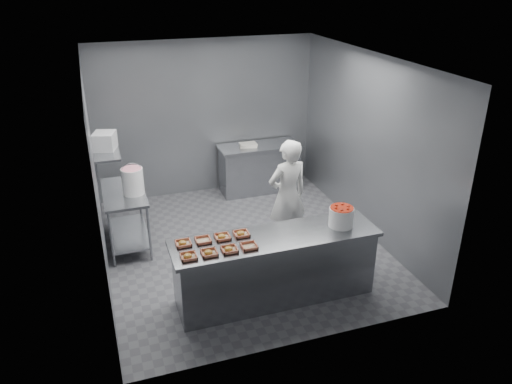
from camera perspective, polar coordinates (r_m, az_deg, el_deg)
floor at (r=7.69m, az=-1.41°, el=-6.17°), size 4.50×4.50×0.00m
ceiling at (r=6.70m, az=-1.67°, el=14.86°), size 4.50×4.50×0.00m
wall_back at (r=9.14m, az=-5.75°, el=8.39°), size 4.00×0.04×2.80m
wall_left at (r=6.81m, az=-17.84°, el=1.52°), size 0.04×4.50×2.80m
wall_right at (r=7.86m, az=12.60°, el=5.20°), size 0.04×4.50×2.80m
service_counter at (r=6.36m, az=2.20°, el=-8.56°), size 2.60×0.70×0.90m
prep_table at (r=7.69m, az=-14.66°, el=-2.01°), size 0.60×1.20×0.90m
back_counter at (r=9.36m, az=0.36°, el=2.78°), size 1.50×0.60×0.90m
wall_shelf at (r=7.32m, az=-16.77°, el=4.53°), size 0.35×0.90×0.03m
tray_0 at (r=5.74m, az=-7.74°, el=-7.29°), size 0.19×0.18×0.06m
tray_1 at (r=5.77m, az=-5.39°, el=-6.93°), size 0.19×0.18×0.06m
tray_2 at (r=5.82m, az=-3.09°, el=-6.55°), size 0.19×0.18×0.06m
tray_3 at (r=5.88m, az=-0.80°, el=-6.20°), size 0.19×0.18×0.04m
tray_4 at (r=6.00m, az=-8.33°, el=-5.82°), size 0.19×0.18×0.06m
tray_5 at (r=6.03m, az=-6.06°, el=-5.50°), size 0.19×0.18×0.04m
tray_6 at (r=6.08m, az=-3.88°, el=-5.13°), size 0.19×0.18×0.06m
tray_7 at (r=6.13m, az=-1.70°, el=-4.79°), size 0.19×0.18×0.06m
worker at (r=7.28m, az=3.62°, el=-0.43°), size 0.68×0.50×1.71m
strawberry_tub at (r=6.39m, az=9.72°, el=-2.72°), size 0.31×0.31×0.26m
glaze_bucket at (r=7.37m, az=-13.91°, el=1.28°), size 0.32×0.31×0.47m
bucket_lid at (r=7.60m, az=-13.90°, el=0.42°), size 0.37×0.37×0.02m
rag at (r=7.95m, az=-14.34°, el=1.45°), size 0.13×0.11×0.02m
appliance at (r=7.30m, az=-16.91°, el=5.60°), size 0.36×0.39×0.24m
paper_stack at (r=9.13m, az=-0.90°, el=5.40°), size 0.33×0.27×0.06m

